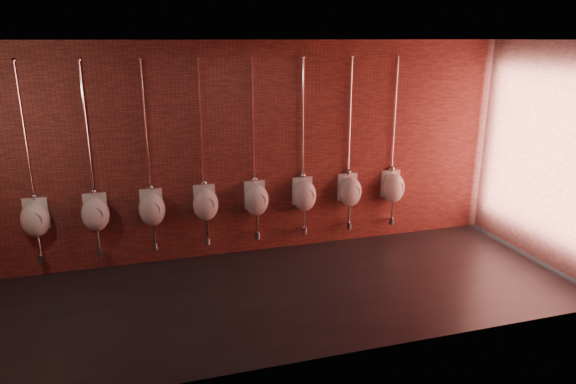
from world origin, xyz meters
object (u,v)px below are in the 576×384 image
urinal_4 (256,199)px  urinal_6 (350,191)px  urinal_0 (35,218)px  urinal_3 (206,203)px  urinal_5 (304,195)px  urinal_7 (393,187)px  urinal_2 (152,208)px  urinal_1 (95,213)px

urinal_4 → urinal_6: 1.53m
urinal_0 → urinal_3: same height
urinal_5 → urinal_7: (1.53, 0.00, 0.00)m
urinal_7 → urinal_6: bearing=180.0°
urinal_3 → urinal_6: 2.30m
urinal_2 → urinal_4: (1.53, 0.00, 0.00)m
urinal_4 → urinal_7: 2.30m
urinal_4 → urinal_2: bearing=180.0°
urinal_2 → urinal_5: same height
urinal_6 → urinal_3: bearing=180.0°
urinal_1 → urinal_6: (3.83, 0.00, 0.00)m
urinal_1 → urinal_5: same height
urinal_2 → urinal_6: (3.06, 0.00, 0.00)m
urinal_5 → urinal_7: bearing=0.0°
urinal_6 → urinal_7: (0.77, 0.00, 0.00)m
urinal_1 → urinal_3: 1.53m
urinal_5 → urinal_6: 0.77m
urinal_4 → urinal_5: (0.77, 0.00, 0.00)m
urinal_3 → urinal_1: bearing=180.0°
urinal_1 → urinal_5: (3.06, 0.00, 0.00)m
urinal_3 → urinal_7: bearing=0.0°
urinal_6 → urinal_7: bearing=0.0°
urinal_1 → urinal_2: size_ratio=1.00×
urinal_0 → urinal_7: bearing=0.0°
urinal_4 → urinal_0: bearing=180.0°
urinal_4 → urinal_5: size_ratio=1.00×
urinal_1 → urinal_2: same height
urinal_5 → urinal_6: size_ratio=1.00×
urinal_2 → urinal_5: bearing=0.0°
urinal_2 → urinal_3: same height
urinal_2 → urinal_7: bearing=0.0°
urinal_0 → urinal_1: bearing=0.0°
urinal_1 → urinal_4: same height
urinal_0 → urinal_5: 3.83m
urinal_5 → urinal_1: bearing=180.0°
urinal_6 → urinal_2: bearing=180.0°
urinal_4 → urinal_7: bearing=0.0°
urinal_3 → urinal_7: size_ratio=1.00×
urinal_0 → urinal_7: size_ratio=1.00×
urinal_0 → urinal_3: (2.30, 0.00, 0.00)m
urinal_0 → urinal_5: bearing=0.0°
urinal_4 → urinal_6: bearing=0.0°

